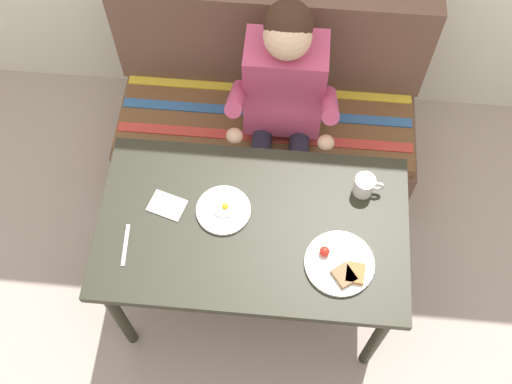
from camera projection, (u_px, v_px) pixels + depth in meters
name	position (u px, v px, depth m)	size (l,w,h in m)	color
ground_plane	(253.00, 289.00, 3.02)	(8.00, 8.00, 0.00)	#AB988E
table	(253.00, 234.00, 2.45)	(1.20, 0.70, 0.73)	#28271C
couch	(267.00, 121.00, 3.09)	(1.44, 0.56, 1.00)	brown
person	(283.00, 101.00, 2.65)	(0.45, 0.61, 1.21)	#B64166
plate_breakfast	(341.00, 265.00, 2.29)	(0.26, 0.26, 0.05)	white
plate_eggs	(223.00, 210.00, 2.40)	(0.21, 0.21, 0.04)	white
coffee_mug	(365.00, 185.00, 2.41)	(0.12, 0.08, 0.09)	white
napkin	(167.00, 206.00, 2.42)	(0.14, 0.10, 0.01)	silver
fork	(126.00, 245.00, 2.34)	(0.01, 0.17, 0.01)	silver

